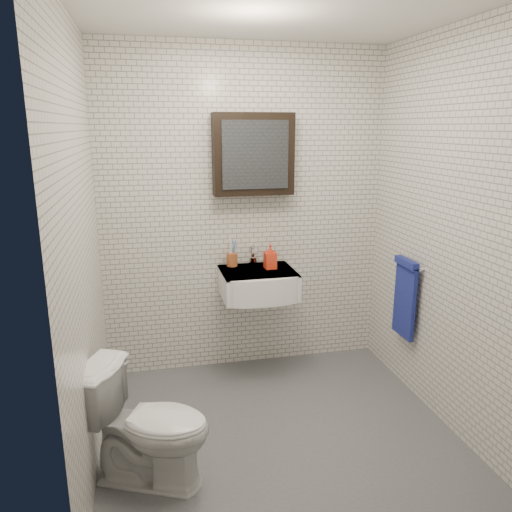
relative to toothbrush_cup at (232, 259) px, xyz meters
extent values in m
cube|color=#4F5257|center=(0.12, -0.94, -0.90)|extent=(2.20, 2.00, 0.01)
cube|color=silver|center=(0.12, 0.06, 0.34)|extent=(2.20, 0.02, 2.50)
cube|color=silver|center=(0.12, -1.94, 0.34)|extent=(2.20, 0.02, 2.50)
cube|color=silver|center=(-0.98, -0.94, 0.34)|extent=(0.02, 2.00, 2.50)
cube|color=silver|center=(1.22, -0.94, 0.34)|extent=(0.02, 2.00, 2.50)
cube|color=white|center=(0.12, -0.94, 1.59)|extent=(2.20, 2.00, 0.02)
cube|color=white|center=(0.17, -0.17, -0.16)|extent=(0.55, 0.45, 0.20)
cylinder|color=silver|center=(0.17, -0.15, -0.07)|extent=(0.31, 0.31, 0.02)
cylinder|color=silver|center=(0.17, -0.15, -0.06)|extent=(0.04, 0.04, 0.01)
cube|color=white|center=(0.17, -0.17, -0.06)|extent=(0.55, 0.45, 0.01)
cylinder|color=silver|center=(0.17, 0.00, -0.03)|extent=(0.06, 0.06, 0.06)
cylinder|color=silver|center=(0.17, 0.00, 0.03)|extent=(0.03, 0.03, 0.08)
cylinder|color=silver|center=(0.17, -0.06, 0.06)|extent=(0.02, 0.12, 0.02)
cube|color=silver|center=(0.17, 0.03, 0.09)|extent=(0.02, 0.09, 0.01)
cube|color=black|center=(0.17, -0.01, 0.79)|extent=(0.60, 0.14, 0.60)
cube|color=#3F444C|center=(0.17, -0.09, 0.79)|extent=(0.49, 0.01, 0.49)
cylinder|color=silver|center=(1.18, -0.59, 0.04)|extent=(0.02, 0.30, 0.02)
cylinder|color=silver|center=(1.20, -0.46, 0.04)|extent=(0.04, 0.02, 0.02)
cylinder|color=silver|center=(1.20, -0.72, 0.04)|extent=(0.04, 0.02, 0.02)
cube|color=navy|center=(1.16, -0.59, -0.23)|extent=(0.03, 0.26, 0.54)
cube|color=navy|center=(1.15, -0.59, 0.06)|extent=(0.05, 0.26, 0.05)
cylinder|color=#9C4C27|center=(0.00, 0.00, -0.01)|extent=(0.09, 0.09, 0.10)
cylinder|color=white|center=(-0.02, -0.01, 0.06)|extent=(0.02, 0.03, 0.20)
cylinder|color=#3C72C2|center=(0.01, -0.01, 0.05)|extent=(0.02, 0.02, 0.18)
cylinder|color=white|center=(-0.01, 0.01, 0.07)|extent=(0.02, 0.04, 0.21)
cylinder|color=#3C72C2|center=(0.02, 0.01, 0.06)|extent=(0.03, 0.04, 0.18)
imported|color=orange|center=(0.27, -0.13, 0.04)|extent=(0.09, 0.09, 0.19)
imported|color=white|center=(-0.68, -1.24, -0.56)|extent=(0.77, 0.62, 0.69)
camera|label=1|loc=(-0.64, -3.68, 0.99)|focal=35.00mm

